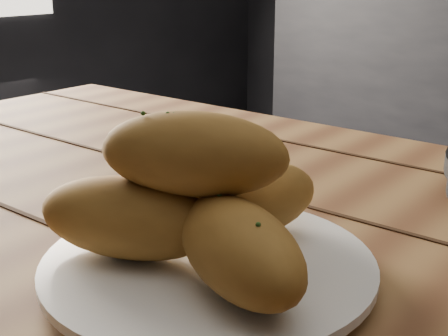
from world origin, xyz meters
The scene contains 2 objects.
plate centered at (-0.03, -0.70, 0.76)m, with size 0.27×0.27×0.02m.
bread_rolls centered at (-0.04, -0.70, 0.81)m, with size 0.27×0.23×0.12m.
Camera 1 is at (0.26, -1.04, 0.99)m, focal length 50.00 mm.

